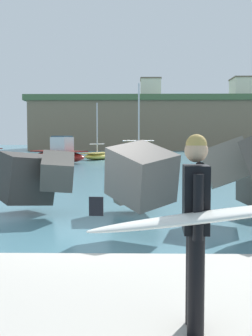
{
  "coord_description": "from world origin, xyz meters",
  "views": [
    {
      "loc": [
        0.86,
        -8.13,
        1.95
      ],
      "look_at": [
        0.71,
        0.5,
        1.4
      ],
      "focal_mm": 45.11,
      "sensor_mm": 36.0,
      "label": 1
    }
  ],
  "objects_px": {
    "surfer_with_board": "(200,219)",
    "station_building_central": "(248,91)",
    "boat_mid_right": "(59,154)",
    "boat_mid_centre": "(99,156)",
    "station_building_west": "(151,90)",
    "boat_near_centre": "(143,158)"
  },
  "relations": [
    {
      "from": "boat_near_centre",
      "to": "boat_mid_right",
      "type": "xyz_separation_m",
      "value": [
        -7.37,
        2.99,
        0.18
      ]
    },
    {
      "from": "station_building_central",
      "to": "boat_near_centre",
      "type": "bearing_deg",
      "value": -110.84
    },
    {
      "from": "surfer_with_board",
      "to": "boat_near_centre",
      "type": "xyz_separation_m",
      "value": [
        0.17,
        30.76,
        -0.69
      ]
    },
    {
      "from": "surfer_with_board",
      "to": "station_building_west",
      "type": "xyz_separation_m",
      "value": [
        3.5,
        97.26,
        12.75
      ]
    },
    {
      "from": "boat_mid_right",
      "to": "station_building_central",
      "type": "xyz_separation_m",
      "value": [
        35.79,
        71.65,
        13.89
      ]
    },
    {
      "from": "station_building_west",
      "to": "boat_mid_right",
      "type": "bearing_deg",
      "value": -99.56
    },
    {
      "from": "boat_near_centre",
      "to": "station_building_west",
      "type": "height_order",
      "value": "station_building_west"
    },
    {
      "from": "boat_mid_centre",
      "to": "boat_near_centre",
      "type": "bearing_deg",
      "value": -65.69
    },
    {
      "from": "boat_mid_centre",
      "to": "station_building_west",
      "type": "xyz_separation_m",
      "value": [
        7.68,
        56.87,
        13.59
      ]
    },
    {
      "from": "boat_mid_right",
      "to": "station_building_west",
      "type": "height_order",
      "value": "station_building_west"
    },
    {
      "from": "station_building_west",
      "to": "boat_mid_centre",
      "type": "bearing_deg",
      "value": -97.69
    },
    {
      "from": "station_building_west",
      "to": "station_building_central",
      "type": "distance_m",
      "value": 26.38
    },
    {
      "from": "boat_near_centre",
      "to": "boat_mid_right",
      "type": "bearing_deg",
      "value": 157.93
    },
    {
      "from": "surfer_with_board",
      "to": "boat_mid_centre",
      "type": "xyz_separation_m",
      "value": [
        -4.18,
        40.39,
        -0.85
      ]
    },
    {
      "from": "boat_mid_centre",
      "to": "station_building_west",
      "type": "relative_size",
      "value": 1.1
    },
    {
      "from": "boat_near_centre",
      "to": "boat_mid_centre",
      "type": "bearing_deg",
      "value": 114.31
    },
    {
      "from": "boat_mid_centre",
      "to": "boat_mid_right",
      "type": "height_order",
      "value": "boat_mid_centre"
    },
    {
      "from": "boat_near_centre",
      "to": "boat_mid_right",
      "type": "distance_m",
      "value": 7.96
    },
    {
      "from": "boat_mid_right",
      "to": "station_building_central",
      "type": "distance_m",
      "value": 81.28
    },
    {
      "from": "boat_mid_centre",
      "to": "boat_mid_right",
      "type": "xyz_separation_m",
      "value": [
        -3.02,
        -6.65,
        0.34
      ]
    },
    {
      "from": "surfer_with_board",
      "to": "station_building_central",
      "type": "distance_m",
      "value": 110.02
    },
    {
      "from": "surfer_with_board",
      "to": "station_building_central",
      "type": "xyz_separation_m",
      "value": [
        28.59,
        105.39,
        13.39
      ]
    }
  ]
}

